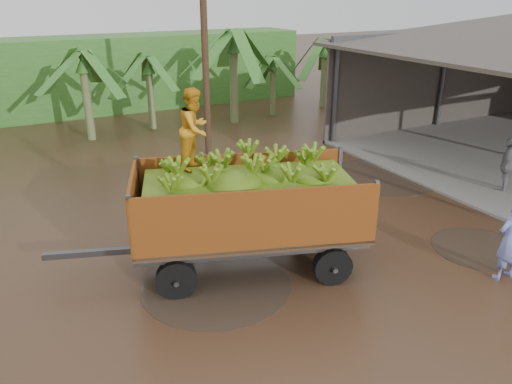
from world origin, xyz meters
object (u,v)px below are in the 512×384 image
man_grey (507,165)px  banana_trailer (247,204)px  man_blue (510,240)px  utility_pole (205,52)px

man_grey → banana_trailer: bearing=-28.9°
banana_trailer → man_grey: banana_trailer is taller
banana_trailer → man_grey: (8.77, 0.23, -0.61)m
man_blue → man_grey: (4.21, 3.24, -0.05)m
man_grey → utility_pole: bearing=-80.8°
man_grey → utility_pole: 10.39m
man_blue → utility_pole: (-2.17, 10.95, 2.79)m
banana_trailer → man_grey: size_ratio=3.96×
banana_trailer → man_grey: 8.79m
man_blue → man_grey: man_blue is taller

